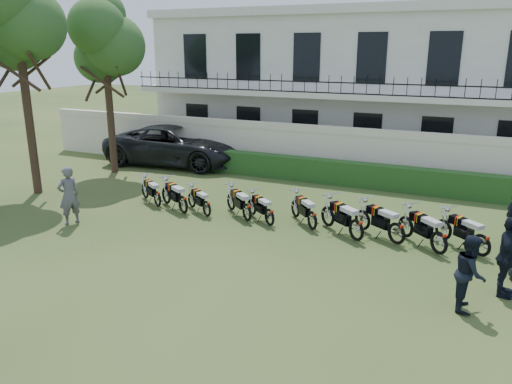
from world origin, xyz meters
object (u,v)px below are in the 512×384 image
Objects in this scene: suv at (176,145)px; motorcycle_3 at (247,208)px; motorcycle_2 at (207,205)px; officer_2 at (507,257)px; tree_west_mid at (16,15)px; inspector at (69,196)px; motorcycle_0 at (157,195)px; motorcycle_5 at (312,216)px; motorcycle_4 at (270,213)px; motorcycle_6 at (357,225)px; motorcycle_8 at (439,237)px; motorcycle_7 at (397,228)px; officer_1 at (470,273)px; motorcycle_1 at (183,200)px; tree_west_near at (105,39)px; motorcycle_9 at (482,240)px.

motorcycle_3 is at bearing -137.73° from suv.
officer_2 reaches higher than motorcycle_2.
tree_west_mid reaches higher than inspector.
motorcycle_0 is at bearing 172.01° from inspector.
inspector is at bearing -177.09° from motorcycle_0.
motorcycle_5 is 0.74× the size of officer_2.
motorcycle_6 reaches higher than motorcycle_4.
officer_2 is (7.60, -2.12, 0.48)m from motorcycle_3.
motorcycle_8 is at bearing -122.21° from suv.
inspector reaches higher than motorcycle_4.
motorcycle_4 reaches higher than motorcycle_2.
motorcycle_7 is 10.30m from inspector.
motorcycle_4 is 0.85× the size of officer_1.
inspector is (-2.79, -2.36, 0.46)m from motorcycle_1.
motorcycle_0 is 4.45m from motorcycle_4.
tree_west_near reaches higher than officer_2.
suv reaches higher than motorcycle_9.
officer_1 is (15.87, -2.77, -5.81)m from tree_west_mid.
motorcycle_0 is 1.02× the size of motorcycle_3.
suv reaches higher than motorcycle_5.
inspector reaches higher than motorcycle_8.
motorcycle_9 reaches higher than motorcycle_1.
officer_2 is at bearing -93.80° from motorcycle_7.
officer_2 is at bearing -19.70° from tree_west_near.
motorcycle_8 is at bearing -58.00° from motorcycle_2.
motorcycle_7 is (6.27, 0.14, 0.08)m from motorcycle_2.
motorcycle_2 is 1.02× the size of motorcycle_4.
motorcycle_8 is (15.02, 0.09, -6.15)m from tree_west_mid.
tree_west_near is 13.88m from motorcycle_6.
motorcycle_1 is at bearing 127.34° from motorcycle_6.
tree_west_mid reaches higher than motorcycle_8.
motorcycle_7 is 1.11× the size of motorcycle_9.
motorcycle_1 is 0.26× the size of suv.
suv is (-10.50, 6.41, 0.43)m from motorcycle_6.
motorcycle_5 is at bearing 127.21° from motorcycle_8.
motorcycle_8 reaches higher than motorcycle_0.
motorcycle_5 reaches higher than motorcycle_4.
suv reaches higher than motorcycle_2.
motorcycle_8 reaches higher than motorcycle_1.
inspector is 1.12× the size of officer_1.
motorcycle_2 is 3.67m from motorcycle_5.
motorcycle_8 is at bearing 123.79° from inspector.
officer_2 is (2.77, -2.11, 0.44)m from motorcycle_7.
officer_1 reaches higher than motorcycle_3.
tree_west_near is 5.13× the size of motorcycle_3.
officer_2 reaches higher than officer_1.
motorcycle_2 is at bearing 81.37° from officer_2.
inspector is at bearing 156.03° from motorcycle_5.
motorcycle_2 is 1.05× the size of motorcycle_5.
motorcycle_5 is 0.82× the size of officer_1.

